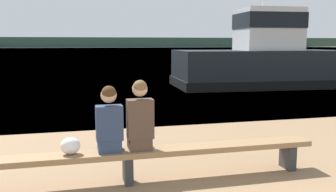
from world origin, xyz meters
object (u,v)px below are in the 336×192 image
(bench_main, at_px, (128,157))
(person_right, at_px, (140,118))
(person_left, at_px, (109,122))
(tugboat_red, at_px, (261,62))
(shopping_bag, at_px, (70,146))

(bench_main, height_order, person_right, person_right)
(bench_main, height_order, person_left, person_left)
(bench_main, xyz_separation_m, tugboat_red, (7.97, 10.99, 0.76))
(person_right, xyz_separation_m, tugboat_red, (7.78, 11.00, 0.19))
(shopping_bag, height_order, tugboat_red, tugboat_red)
(person_left, xyz_separation_m, person_right, (0.45, -0.00, 0.03))
(person_right, relative_size, tugboat_red, 0.13)
(bench_main, bearing_deg, shopping_bag, 178.80)
(bench_main, distance_m, shopping_bag, 0.84)
(person_left, relative_size, tugboat_red, 0.12)
(tugboat_red, bearing_deg, person_right, 148.32)
(person_right, height_order, tugboat_red, tugboat_red)
(person_left, distance_m, shopping_bag, 0.64)
(bench_main, distance_m, tugboat_red, 13.60)
(person_left, distance_m, person_right, 0.45)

